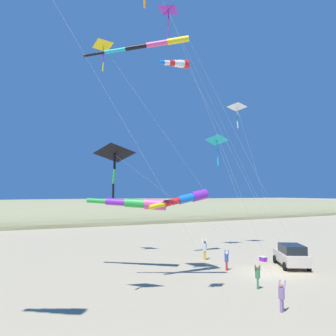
{
  "coord_description": "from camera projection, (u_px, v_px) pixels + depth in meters",
  "views": [
    {
      "loc": [
        -20.22,
        18.61,
        6.09
      ],
      "look_at": [
        2.93,
        6.97,
        7.96
      ],
      "focal_mm": 36.76,
      "sensor_mm": 36.0,
      "label": 1
    }
  ],
  "objects": [
    {
      "name": "person_adult_flyer",
      "position": [
        205.0,
        248.0,
        31.3
      ],
      "size": [
        0.66,
        0.57,
        1.9
      ],
      "color": "gold",
      "rests_on": "ground_plane"
    },
    {
      "name": "parked_car",
      "position": [
        291.0,
        255.0,
        28.29
      ],
      "size": [
        4.65,
        3.72,
        1.85
      ],
      "color": "beige",
      "rests_on": "ground_plane"
    },
    {
      "name": "kite_delta_teal_far_right",
      "position": [
        237.0,
        107.0,
        39.36
      ],
      "size": [
        8.53,
        2.04,
        16.34
      ],
      "color": "white",
      "rests_on": "ground_plane"
    },
    {
      "name": "kite_delta_long_streamer_right",
      "position": [
        216.0,
        141.0,
        38.84
      ],
      "size": [
        7.14,
        2.32,
        12.61
      ],
      "color": "#1EB7C6",
      "rests_on": "ground_plane"
    },
    {
      "name": "kite_windsock_black_fish_shape",
      "position": [
        187.0,
        198.0,
        25.62
      ],
      "size": [
        2.42,
        10.79,
        6.38
      ],
      "color": "purple",
      "rests_on": "ground_plane"
    },
    {
      "name": "kite_delta_striped_overhead",
      "position": [
        104.0,
        46.0,
        32.15
      ],
      "size": [
        8.41,
        12.44,
        20.29
      ],
      "color": "yellow",
      "rests_on": "ground_plane"
    },
    {
      "name": "dune_ridge_grassy",
      "position": [
        89.0,
        221.0,
        74.93
      ],
      "size": [
        28.0,
        240.0,
        9.56
      ],
      "primitive_type": "ellipsoid",
      "color": "#938E60",
      "rests_on": "ground_plane"
    },
    {
      "name": "person_child_green_jacket",
      "position": [
        227.0,
        259.0,
        27.06
      ],
      "size": [
        0.56,
        0.55,
        1.56
      ],
      "color": "#B72833",
      "rests_on": "ground_plane"
    },
    {
      "name": "kite_windsock_orange_high_right",
      "position": [
        151.0,
        45.0,
        21.8
      ],
      "size": [
        3.54,
        17.96,
        16.02
      ],
      "color": "yellow",
      "rests_on": "ground_plane"
    },
    {
      "name": "kite_windsock_purple_drifting",
      "position": [
        178.0,
        64.0,
        31.97
      ],
      "size": [
        5.97,
        9.7,
        18.62
      ],
      "color": "red",
      "rests_on": "ground_plane"
    },
    {
      "name": "kite_windsock_long_streamer_left",
      "position": [
        137.0,
        203.0,
        27.76
      ],
      "size": [
        6.28,
        16.94,
        5.66
      ],
      "color": "#EF4C93",
      "rests_on": "ground_plane"
    },
    {
      "name": "ground_plane",
      "position": [
        268.0,
        274.0,
        25.91
      ],
      "size": [
        600.0,
        600.0,
        0.0
      ],
      "primitive_type": "plane",
      "color": "tan"
    },
    {
      "name": "kite_delta_magenta_far_left",
      "position": [
        169.0,
        12.0,
        18.18
      ],
      "size": [
        3.02,
        10.05,
        15.91
      ],
      "color": "purple",
      "rests_on": "ground_plane"
    },
    {
      "name": "cooler_box",
      "position": [
        263.0,
        259.0,
        30.61
      ],
      "size": [
        0.62,
        0.42,
        0.42
      ],
      "color": "purple",
      "rests_on": "ground_plane"
    },
    {
      "name": "person_child_grey_jacket",
      "position": [
        258.0,
        275.0,
        21.85
      ],
      "size": [
        0.56,
        0.55,
        1.57
      ],
      "color": "#3D7F51",
      "rests_on": "ground_plane"
    },
    {
      "name": "kite_delta_white_trailing",
      "position": [
        115.0,
        154.0,
        20.31
      ],
      "size": [
        3.34,
        14.66,
        8.95
      ],
      "color": "black",
      "rests_on": "ground_plane"
    },
    {
      "name": "person_bystander_far",
      "position": [
        282.0,
        295.0,
        17.61
      ],
      "size": [
        0.52,
        0.56,
        1.57
      ],
      "color": "#8E6B9E",
      "rests_on": "ground_plane"
    }
  ]
}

